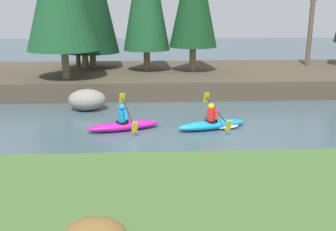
# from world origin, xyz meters

# --- Properties ---
(ground_plane) EXTENTS (90.00, 90.00, 0.00)m
(ground_plane) POSITION_xyz_m (0.00, 0.00, 0.00)
(ground_plane) COLOR #425660
(riverbank_near) EXTENTS (44.00, 6.82, 0.59)m
(riverbank_near) POSITION_xyz_m (0.00, -6.65, 0.30)
(riverbank_near) COLOR #476B33
(riverbank_near) RESTS_ON ground
(riverbank_far) EXTENTS (44.00, 8.10, 0.93)m
(riverbank_far) POSITION_xyz_m (0.00, 9.07, 0.46)
(riverbank_far) COLOR #4C4233
(riverbank_far) RESTS_ON ground
(conifer_tree_left) EXTENTS (2.90, 2.90, 5.93)m
(conifer_tree_left) POSITION_xyz_m (-3.81, 9.97, 4.41)
(conifer_tree_left) COLOR #7A664C
(conifer_tree_left) RESTS_ON riverbank_far
(bare_tree_upstream) EXTENTS (3.52, 3.48, 6.39)m
(bare_tree_upstream) POSITION_xyz_m (-4.35, 10.96, 3.94)
(bare_tree_upstream) COLOR brown
(bare_tree_upstream) RESTS_ON riverbank_far
(bare_tree_mid_upstream) EXTENTS (2.93, 2.89, 5.25)m
(bare_tree_mid_upstream) POSITION_xyz_m (9.70, 10.41, 3.40)
(bare_tree_mid_upstream) COLOR brown
(bare_tree_mid_upstream) RESTS_ON riverbank_far
(kayaker_lead) EXTENTS (2.77, 2.03, 1.20)m
(kayaker_lead) POSITION_xyz_m (2.34, 0.64, 0.20)
(kayaker_lead) COLOR #1993D6
(kayaker_lead) RESTS_ON ground
(kayaker_middle) EXTENTS (2.77, 2.03, 1.20)m
(kayaker_middle) POSITION_xyz_m (-1.04, 0.64, 0.22)
(kayaker_middle) COLOR #C61999
(kayaker_middle) RESTS_ON ground
(boulder_midstream) EXTENTS (1.65, 1.29, 0.93)m
(boulder_midstream) POSITION_xyz_m (-2.84, 3.72, 0.47)
(boulder_midstream) COLOR gray
(boulder_midstream) RESTS_ON ground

